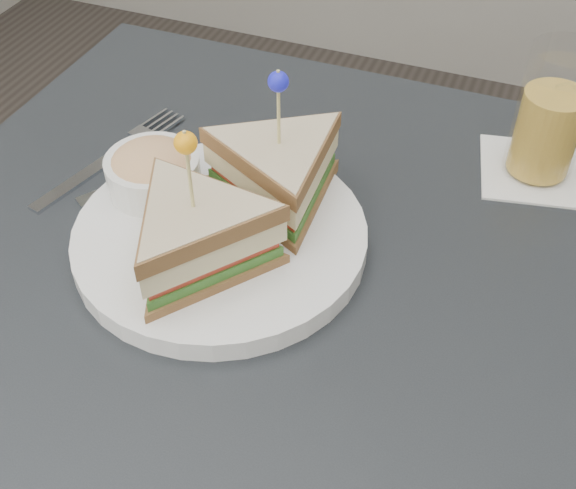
{
  "coord_description": "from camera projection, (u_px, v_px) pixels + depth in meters",
  "views": [
    {
      "loc": [
        0.18,
        -0.41,
        1.24
      ],
      "look_at": [
        0.01,
        0.01,
        0.8
      ],
      "focal_mm": 45.0,
      "sensor_mm": 36.0,
      "label": 1
    }
  ],
  "objects": [
    {
      "name": "cutlery_fork",
      "position": [
        117.0,
        153.0,
        0.8
      ],
      "size": [
        0.08,
        0.21,
        0.01
      ],
      "rotation": [
        0.0,
        0.0,
        -0.25
      ],
      "color": "silver",
      "rests_on": "table"
    },
    {
      "name": "drink_set",
      "position": [
        550.0,
        122.0,
        0.74
      ],
      "size": [
        0.14,
        0.14,
        0.15
      ],
      "rotation": [
        0.0,
        0.0,
        0.2
      ],
      "color": "white",
      "rests_on": "table"
    },
    {
      "name": "plate_meal",
      "position": [
        226.0,
        207.0,
        0.67
      ],
      "size": [
        0.37,
        0.37,
        0.17
      ],
      "rotation": [
        0.0,
        0.0,
        0.4
      ],
      "color": "white",
      "rests_on": "table"
    },
    {
      "name": "table",
      "position": [
        275.0,
        340.0,
        0.71
      ],
      "size": [
        0.8,
        0.8,
        0.75
      ],
      "color": "black",
      "rests_on": "ground"
    },
    {
      "name": "cutlery_knife",
      "position": [
        169.0,
        169.0,
        0.78
      ],
      "size": [
        0.15,
        0.2,
        0.01
      ],
      "rotation": [
        0.0,
        0.0,
        -0.6
      ],
      "color": "white",
      "rests_on": "table"
    }
  ]
}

